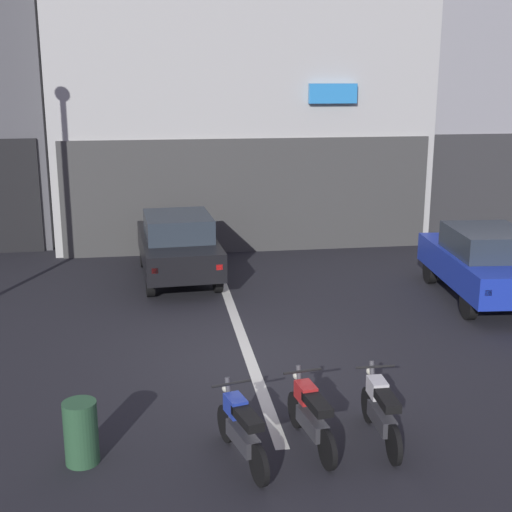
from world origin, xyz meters
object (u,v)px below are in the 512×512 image
object	(u,v)px
motorcycle_red_row_left_mid	(311,415)
motorcycle_blue_row_leftmost	(241,429)
car_black_crossing_near	(178,244)
car_blue_parked_kerbside	(485,261)
trash_bin	(81,433)
motorcycle_white_row_centre	(381,410)

from	to	relation	value
motorcycle_red_row_left_mid	motorcycle_blue_row_leftmost	bearing A→B (deg)	-166.01
car_black_crossing_near	car_blue_parked_kerbside	distance (m)	7.17
trash_bin	car_black_crossing_near	bearing A→B (deg)	79.06
car_black_crossing_near	car_blue_parked_kerbside	xyz separation A→B (m)	(6.67, -2.65, 0.00)
car_black_crossing_near	trash_bin	bearing A→B (deg)	-100.94
motorcycle_blue_row_leftmost	motorcycle_white_row_centre	distance (m)	1.97
motorcycle_red_row_left_mid	trash_bin	size ratio (longest dim) A/B	1.95
motorcycle_blue_row_leftmost	motorcycle_red_row_left_mid	xyz separation A→B (m)	(0.98, 0.24, 0.00)
car_black_crossing_near	motorcycle_white_row_centre	world-z (taller)	car_black_crossing_near
car_black_crossing_near	motorcycle_white_row_centre	size ratio (longest dim) A/B	2.51
motorcycle_blue_row_leftmost	car_black_crossing_near	bearing A→B (deg)	92.95
motorcycle_white_row_centre	trash_bin	xyz separation A→B (m)	(-4.00, 0.04, -0.03)
car_blue_parked_kerbside	motorcycle_white_row_centre	size ratio (longest dim) A/B	2.53
motorcycle_blue_row_leftmost	motorcycle_red_row_left_mid	bearing A→B (deg)	13.99
motorcycle_blue_row_leftmost	motorcycle_white_row_centre	xyz separation A→B (m)	(1.95, 0.23, 0.00)
car_blue_parked_kerbside	motorcycle_blue_row_leftmost	xyz separation A→B (m)	(-6.23, -5.93, -0.43)
motorcycle_red_row_left_mid	motorcycle_white_row_centre	bearing A→B (deg)	-0.59
motorcycle_blue_row_leftmost	trash_bin	bearing A→B (deg)	172.36
car_blue_parked_kerbside	car_black_crossing_near	bearing A→B (deg)	158.31
car_blue_parked_kerbside	trash_bin	distance (m)	10.03
car_blue_parked_kerbside	motorcycle_blue_row_leftmost	distance (m)	8.61
car_blue_parked_kerbside	trash_bin	size ratio (longest dim) A/B	4.98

